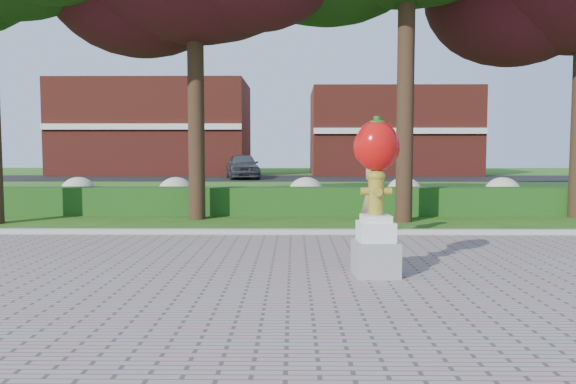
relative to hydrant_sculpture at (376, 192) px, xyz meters
name	(u,v)px	position (x,y,z in m)	size (l,w,h in m)	color
ground	(256,264)	(-1.82, 1.01, -1.27)	(100.00, 100.00, 0.00)	#295816
walkway	(227,348)	(-1.82, -2.99, -1.25)	(40.00, 14.00, 0.04)	gray
curb	(265,233)	(-1.82, 4.01, -1.19)	(40.00, 0.18, 0.15)	#ADADA5
lawn_hedge	(272,201)	(-1.82, 8.01, -0.87)	(24.00, 0.70, 0.80)	#1D4914
hydrangea_row	(292,193)	(-1.25, 9.01, -0.72)	(20.10, 1.10, 0.99)	#B7BC8F
street	(284,178)	(-1.82, 29.01, -1.26)	(50.00, 8.00, 0.02)	black
building_left	(155,129)	(-11.82, 35.01, 2.23)	(14.00, 8.00, 7.00)	maroon
building_right	(390,133)	(6.18, 35.01, 1.93)	(12.00, 8.00, 6.40)	maroon
hydrant_sculpture	(376,192)	(0.00, 0.00, 0.00)	(0.68, 0.67, 2.32)	gray
woman	(373,192)	(0.47, 3.61, -0.28)	(0.69, 0.45, 1.89)	#9D7B5A
parked_car	(242,166)	(-4.55, 28.45, -0.42)	(1.95, 4.85, 1.65)	#404448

